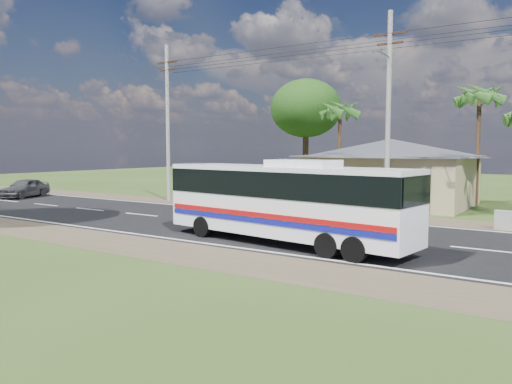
{
  "coord_description": "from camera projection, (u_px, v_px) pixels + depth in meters",
  "views": [
    {
      "loc": [
        11.9,
        -19.86,
        3.77
      ],
      "look_at": [
        -1.85,
        1.0,
        1.58
      ],
      "focal_mm": 35.0,
      "sensor_mm": 36.0,
      "label": 1
    }
  ],
  "objects": [
    {
      "name": "palm_mid",
      "position": [
        480.0,
        96.0,
        32.35
      ],
      "size": [
        2.8,
        2.8,
        8.2
      ],
      "color": "#47301E",
      "rests_on": "ground"
    },
    {
      "name": "house",
      "position": [
        390.0,
        165.0,
        33.4
      ],
      "size": [
        12.4,
        10.0,
        5.0
      ],
      "color": "tan",
      "rests_on": "ground"
    },
    {
      "name": "palm_far",
      "position": [
        340.0,
        110.0,
        38.29
      ],
      "size": [
        2.8,
        2.8,
        7.7
      ],
      "color": "#47301E",
      "rests_on": "ground"
    },
    {
      "name": "utility_poles",
      "position": [
        382.0,
        111.0,
        26.8
      ],
      "size": [
        32.8,
        2.22,
        11.0
      ],
      "color": "#9E9E99",
      "rests_on": "ground"
    },
    {
      "name": "road",
      "position": [
        277.0,
        229.0,
        23.37
      ],
      "size": [
        120.0,
        16.0,
        0.03
      ],
      "color": "black",
      "rests_on": "ground"
    },
    {
      "name": "small_car",
      "position": [
        25.0,
        188.0,
        38.26
      ],
      "size": [
        3.18,
        4.7,
        1.48
      ],
      "primitive_type": "imported",
      "rotation": [
        0.0,
        0.0,
        0.36
      ],
      "color": "#333235",
      "rests_on": "ground"
    },
    {
      "name": "motorcycle",
      "position": [
        395.0,
        210.0,
        26.67
      ],
      "size": [
        1.96,
        1.22,
        0.97
      ],
      "primitive_type": "imported",
      "rotation": [
        0.0,
        0.0,
        1.24
      ],
      "color": "black",
      "rests_on": "ground"
    },
    {
      "name": "coach_bus",
      "position": [
        284.0,
        196.0,
        19.48
      ],
      "size": [
        10.95,
        3.68,
        3.34
      ],
      "rotation": [
        0.0,
        0.0,
        -0.13
      ],
      "color": "white",
      "rests_on": "ground"
    },
    {
      "name": "ground",
      "position": [
        277.0,
        229.0,
        23.37
      ],
      "size": [
        120.0,
        120.0,
        0.0
      ],
      "primitive_type": "plane",
      "color": "#2E4117",
      "rests_on": "ground"
    },
    {
      "name": "tree_behind_house",
      "position": [
        306.0,
        109.0,
        42.11
      ],
      "size": [
        6.0,
        6.0,
        9.61
      ],
      "color": "#47301E",
      "rests_on": "ground"
    }
  ]
}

